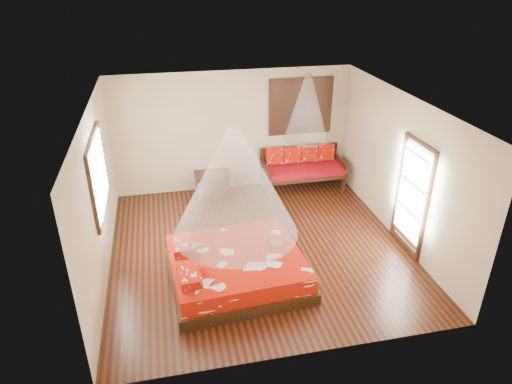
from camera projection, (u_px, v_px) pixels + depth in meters
room at (258, 181)px, 8.12m from camera, size 5.54×5.54×2.84m
bed at (235, 268)px, 7.73m from camera, size 2.38×2.18×0.65m
daybed at (302, 166)px, 10.90m from camera, size 1.93×0.86×0.97m
storage_chest at (212, 183)px, 10.67m from camera, size 0.79×0.59×0.52m
shutter_panel at (301, 106)px, 10.57m from camera, size 1.52×0.06×1.32m
window_left at (99, 174)px, 7.65m from camera, size 0.10×1.74×1.34m
glazed_door at (412, 198)px, 8.26m from camera, size 0.08×1.02×2.16m
wine_tray at (276, 242)px, 7.91m from camera, size 0.23×0.23×0.19m
mosquito_net_main at (235, 183)px, 7.02m from camera, size 2.01×2.01×1.80m
mosquito_net_daybed at (307, 108)px, 10.12m from camera, size 1.01×1.01×1.50m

